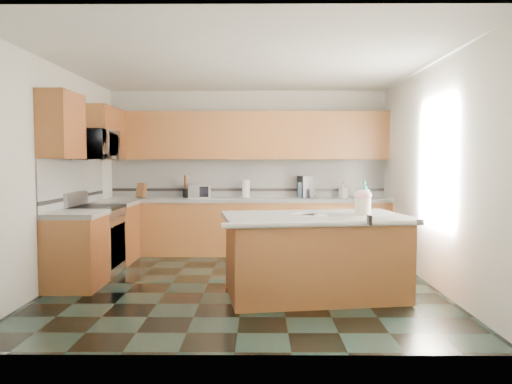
{
  "coord_description": "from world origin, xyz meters",
  "views": [
    {
      "loc": [
        0.2,
        -6.12,
        1.52
      ],
      "look_at": [
        0.15,
        0.35,
        1.12
      ],
      "focal_mm": 35.0,
      "sensor_mm": 36.0,
      "label": 1
    }
  ],
  "objects_px": {
    "island_top": "(315,217)",
    "knife_block": "(141,191)",
    "treat_jar": "(363,207)",
    "soap_bottle_island": "(364,197)",
    "island_base": "(314,258)",
    "toaster_oven": "(199,191)",
    "coffee_maker": "(306,187)"
  },
  "relations": [
    {
      "from": "knife_block",
      "to": "coffee_maker",
      "type": "xyz_separation_m",
      "value": [
        2.71,
        0.03,
        0.06
      ]
    },
    {
      "from": "island_base",
      "to": "island_top",
      "type": "bearing_deg",
      "value": 0.0
    },
    {
      "from": "island_base",
      "to": "treat_jar",
      "type": "xyz_separation_m",
      "value": [
        0.53,
        -0.01,
        0.58
      ]
    },
    {
      "from": "island_top",
      "to": "treat_jar",
      "type": "bearing_deg",
      "value": -9.82
    },
    {
      "from": "island_base",
      "to": "island_top",
      "type": "height_order",
      "value": "island_top"
    },
    {
      "from": "island_top",
      "to": "coffee_maker",
      "type": "xyz_separation_m",
      "value": [
        0.15,
        2.64,
        0.21
      ]
    },
    {
      "from": "island_base",
      "to": "coffee_maker",
      "type": "height_order",
      "value": "coffee_maker"
    },
    {
      "from": "treat_jar",
      "to": "knife_block",
      "type": "height_order",
      "value": "knife_block"
    },
    {
      "from": "treat_jar",
      "to": "knife_block",
      "type": "xyz_separation_m",
      "value": [
        -3.1,
        2.63,
        0.02
      ]
    },
    {
      "from": "island_top",
      "to": "knife_block",
      "type": "bearing_deg",
      "value": 125.92
    },
    {
      "from": "coffee_maker",
      "to": "soap_bottle_island",
      "type": "bearing_deg",
      "value": -100.82
    },
    {
      "from": "soap_bottle_island",
      "to": "knife_block",
      "type": "bearing_deg",
      "value": 150.94
    },
    {
      "from": "treat_jar",
      "to": "toaster_oven",
      "type": "relative_size",
      "value": 0.52
    },
    {
      "from": "soap_bottle_island",
      "to": "island_base",
      "type": "bearing_deg",
      "value": -157.85
    },
    {
      "from": "treat_jar",
      "to": "soap_bottle_island",
      "type": "height_order",
      "value": "soap_bottle_island"
    },
    {
      "from": "toaster_oven",
      "to": "treat_jar",
      "type": "bearing_deg",
      "value": -58.53
    },
    {
      "from": "island_base",
      "to": "treat_jar",
      "type": "relative_size",
      "value": 10.07
    },
    {
      "from": "treat_jar",
      "to": "knife_block",
      "type": "bearing_deg",
      "value": 133.79
    },
    {
      "from": "island_base",
      "to": "knife_block",
      "type": "height_order",
      "value": "knife_block"
    },
    {
      "from": "island_base",
      "to": "coffee_maker",
      "type": "xyz_separation_m",
      "value": [
        0.15,
        2.64,
        0.67
      ]
    },
    {
      "from": "island_base",
      "to": "soap_bottle_island",
      "type": "bearing_deg",
      "value": 4.44
    },
    {
      "from": "island_top",
      "to": "coffee_maker",
      "type": "relative_size",
      "value": 5.56
    },
    {
      "from": "coffee_maker",
      "to": "island_base",
      "type": "bearing_deg",
      "value": -113.83
    },
    {
      "from": "island_base",
      "to": "soap_bottle_island",
      "type": "relative_size",
      "value": 5.02
    },
    {
      "from": "soap_bottle_island",
      "to": "toaster_oven",
      "type": "relative_size",
      "value": 1.04
    },
    {
      "from": "island_top",
      "to": "treat_jar",
      "type": "distance_m",
      "value": 0.55
    },
    {
      "from": "island_base",
      "to": "soap_bottle_island",
      "type": "distance_m",
      "value": 0.9
    },
    {
      "from": "treat_jar",
      "to": "toaster_oven",
      "type": "distance_m",
      "value": 3.39
    },
    {
      "from": "treat_jar",
      "to": "soap_bottle_island",
      "type": "xyz_separation_m",
      "value": [
        0.05,
        0.15,
        0.1
      ]
    },
    {
      "from": "island_base",
      "to": "soap_bottle_island",
      "type": "xyz_separation_m",
      "value": [
        0.58,
        0.13,
        0.68
      ]
    },
    {
      "from": "island_top",
      "to": "knife_block",
      "type": "distance_m",
      "value": 3.66
    },
    {
      "from": "island_top",
      "to": "toaster_oven",
      "type": "relative_size",
      "value": 5.48
    }
  ]
}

